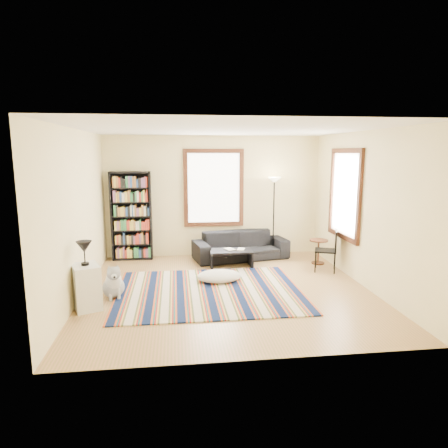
{
  "coord_description": "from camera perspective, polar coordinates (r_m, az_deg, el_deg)",
  "views": [
    {
      "loc": [
        -0.89,
        -6.77,
        2.42
      ],
      "look_at": [
        0.0,
        0.5,
        1.1
      ],
      "focal_mm": 32.0,
      "sensor_mm": 36.0,
      "label": 1
    }
  ],
  "objects": [
    {
      "name": "floor_cushion",
      "position": [
        7.63,
        -0.68,
        -7.45
      ],
      "size": [
        0.99,
        0.85,
        0.21
      ],
      "primitive_type": "ellipsoid",
      "rotation": [
        0.0,
        0.0,
        0.31
      ],
      "color": "silver",
      "rests_on": "floor"
    },
    {
      "name": "ceiling",
      "position": [
        6.84,
        0.53,
        13.81
      ],
      "size": [
        5.0,
        5.0,
        0.1
      ],
      "primitive_type": "cube",
      "color": "white",
      "rests_on": "floor"
    },
    {
      "name": "window_back",
      "position": [
        9.32,
        -1.48,
        5.16
      ],
      "size": [
        1.2,
        0.06,
        1.6
      ],
      "primitive_type": "cube",
      "color": "white",
      "rests_on": "wall_back"
    },
    {
      "name": "side_table",
      "position": [
        9.01,
        13.32,
        -3.87
      ],
      "size": [
        0.49,
        0.49,
        0.54
      ],
      "primitive_type": "cylinder",
      "rotation": [
        0.0,
        0.0,
        -0.26
      ],
      "color": "#441E11",
      "rests_on": "floor"
    },
    {
      "name": "window_right",
      "position": [
        8.33,
        16.91,
        4.12
      ],
      "size": [
        0.06,
        1.2,
        1.6
      ],
      "primitive_type": "cube",
      "color": "white",
      "rests_on": "wall_right"
    },
    {
      "name": "wall_right",
      "position": [
        7.67,
        19.77,
        1.96
      ],
      "size": [
        0.1,
        5.0,
        2.8
      ],
      "primitive_type": "cube",
      "color": "#FFE7AB",
      "rests_on": "floor"
    },
    {
      "name": "folding_chair",
      "position": [
        8.47,
        14.3,
        -3.7
      ],
      "size": [
        0.54,
        0.53,
        0.86
      ],
      "primitive_type": "cube",
      "rotation": [
        0.0,
        0.0,
        -0.38
      ],
      "color": "black",
      "rests_on": "floor"
    },
    {
      "name": "white_cabinet",
      "position": [
        6.66,
        -19.04,
        -8.47
      ],
      "size": [
        0.54,
        0.61,
        0.7
      ],
      "primitive_type": "cube",
      "rotation": [
        0.0,
        0.0,
        0.38
      ],
      "color": "white",
      "rests_on": "floor"
    },
    {
      "name": "wall_front",
      "position": [
        4.43,
        4.82,
        -3.11
      ],
      "size": [
        5.0,
        0.1,
        2.8
      ],
      "primitive_type": "cube",
      "color": "#FFE7AB",
      "rests_on": "floor"
    },
    {
      "name": "wall_back",
      "position": [
        9.42,
        -1.52,
        3.99
      ],
      "size": [
        5.0,
        0.1,
        2.8
      ],
      "primitive_type": "cube",
      "color": "#FFE7AB",
      "rests_on": "floor"
    },
    {
      "name": "dog",
      "position": [
        7.04,
        -15.55,
        -7.79
      ],
      "size": [
        0.53,
        0.65,
        0.58
      ],
      "primitive_type": null,
      "rotation": [
        0.0,
        0.0,
        0.22
      ],
      "color": "#AEAEAE",
      "rests_on": "floor"
    },
    {
      "name": "sofa",
      "position": [
        9.19,
        2.38,
        -3.06
      ],
      "size": [
        1.22,
        2.25,
        0.62
      ],
      "primitive_type": "imported",
      "rotation": [
        0.0,
        0.0,
        0.19
      ],
      "color": "black",
      "rests_on": "floor"
    },
    {
      "name": "wall_left",
      "position": [
        7.05,
        -20.53,
        1.24
      ],
      "size": [
        0.1,
        5.0,
        2.8
      ],
      "primitive_type": "cube",
      "color": "#FFE7AB",
      "rests_on": "floor"
    },
    {
      "name": "book_a",
      "position": [
        8.52,
        0.33,
        -3.7
      ],
      "size": [
        0.28,
        0.25,
        0.02
      ],
      "primitive_type": "imported",
      "rotation": [
        0.0,
        0.0,
        0.42
      ],
      "color": "beige",
      "rests_on": "coffee_table"
    },
    {
      "name": "rug",
      "position": [
        7.13,
        -2.14,
        -9.55
      ],
      "size": [
        3.22,
        2.57,
        0.02
      ],
      "primitive_type": "cube",
      "color": "#0B183B",
      "rests_on": "floor"
    },
    {
      "name": "floor",
      "position": [
        7.26,
        0.49,
        -9.67
      ],
      "size": [
        5.0,
        5.0,
        0.1
      ],
      "primitive_type": "cube",
      "color": "#B07A50",
      "rests_on": "ground"
    },
    {
      "name": "book_b",
      "position": [
        8.61,
        1.94,
        -3.59
      ],
      "size": [
        0.21,
        0.25,
        0.02
      ],
      "primitive_type": "imported",
      "rotation": [
        0.0,
        0.0,
        -0.37
      ],
      "color": "beige",
      "rests_on": "coffee_table"
    },
    {
      "name": "floor_lamp",
      "position": [
        9.32,
        7.1,
        0.94
      ],
      "size": [
        0.33,
        0.33,
        1.86
      ],
      "primitive_type": null,
      "rotation": [
        0.0,
        0.0,
        0.12
      ],
      "color": "black",
      "rests_on": "floor"
    },
    {
      "name": "bookshelf",
      "position": [
        9.26,
        -13.08,
        1.12
      ],
      "size": [
        0.9,
        0.3,
        2.0
      ],
      "primitive_type": "cube",
      "color": "black",
      "rests_on": "floor"
    },
    {
      "name": "table_lamp",
      "position": [
        6.51,
        -19.31,
        -3.96
      ],
      "size": [
        0.28,
        0.28,
        0.38
      ],
      "primitive_type": null,
      "rotation": [
        0.0,
        0.0,
        -0.2
      ],
      "color": "black",
      "rests_on": "white_cabinet"
    },
    {
      "name": "coffee_table",
      "position": [
        8.59,
        1.0,
        -4.91
      ],
      "size": [
        0.98,
        0.66,
        0.36
      ],
      "primitive_type": "cube",
      "rotation": [
        0.0,
        0.0,
        0.19
      ],
      "color": "black",
      "rests_on": "floor"
    }
  ]
}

